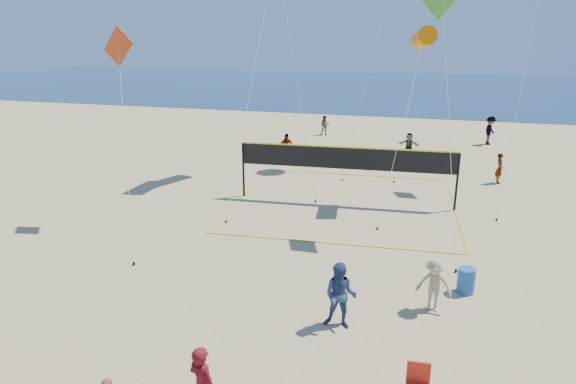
# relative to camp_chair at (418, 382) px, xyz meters

# --- Properties ---
(ground) EXTENTS (120.00, 120.00, 0.00)m
(ground) POSITION_rel_camp_chair_xyz_m (-3.65, 0.32, -0.51)
(ground) COLOR tan
(ground) RESTS_ON ground
(ocean) EXTENTS (140.00, 50.00, 0.03)m
(ocean) POSITION_rel_camp_chair_xyz_m (-3.65, 62.32, -0.49)
(ocean) COLOR #10274C
(ocean) RESTS_ON ground
(bystander_a) EXTENTS (0.89, 0.70, 1.80)m
(bystander_a) POSITION_rel_camp_chair_xyz_m (-2.08, 2.42, 0.40)
(bystander_a) COLOR navy
(bystander_a) RESTS_ON ground
(bystander_b) EXTENTS (1.05, 0.67, 1.53)m
(bystander_b) POSITION_rel_camp_chair_xyz_m (0.26, 3.97, 0.26)
(bystander_b) COLOR tan
(bystander_b) RESTS_ON ground
(far_person_0) EXTENTS (0.99, 0.89, 1.62)m
(far_person_0) POSITION_rel_camp_chair_xyz_m (-8.41, 19.49, 0.30)
(far_person_0) COLOR gray
(far_person_0) RESTS_ON ground
(far_person_1) EXTENTS (1.44, 0.70, 1.49)m
(far_person_1) POSITION_rel_camp_chair_xyz_m (-1.40, 22.40, 0.24)
(far_person_1) COLOR gray
(far_person_1) RESTS_ON ground
(far_person_2) EXTENTS (0.40, 0.58, 1.56)m
(far_person_2) POSITION_rel_camp_chair_xyz_m (3.34, 17.75, 0.27)
(far_person_2) COLOR gray
(far_person_2) RESTS_ON ground
(far_person_3) EXTENTS (0.74, 0.60, 1.45)m
(far_person_3) POSITION_rel_camp_chair_xyz_m (-7.77, 27.63, 0.22)
(far_person_3) COLOR gray
(far_person_3) RESTS_ON ground
(far_person_4) EXTENTS (1.16, 1.43, 1.92)m
(far_person_4) POSITION_rel_camp_chair_xyz_m (3.70, 27.50, 0.45)
(far_person_4) COLOR gray
(far_person_4) RESTS_ON ground
(camp_chair) EXTENTS (0.52, 0.64, 1.00)m
(camp_chair) POSITION_rel_camp_chair_xyz_m (0.00, 0.00, 0.00)
(camp_chair) COLOR red
(camp_chair) RESTS_ON ground
(trash_barrel) EXTENTS (0.66, 0.66, 0.77)m
(trash_barrel) POSITION_rel_camp_chair_xyz_m (1.20, 5.26, -0.12)
(trash_barrel) COLOR #1952A6
(trash_barrel) RESTS_ON ground
(volleyball_net) EXTENTS (10.30, 10.15, 2.60)m
(volleyball_net) POSITION_rel_camp_chair_xyz_m (-3.66, 12.53, 1.29)
(volleyball_net) COLOR black
(volleyball_net) RESTS_ON ground
(kite_2) EXTENTS (1.73, 4.96, 7.66)m
(kite_2) POSITION_rel_camp_chair_xyz_m (-0.76, 13.55, 6.64)
(kite_2) COLOR #D96A02
(kite_2) RESTS_ON ground
(kite_3) EXTENTS (3.23, 4.20, 7.66)m
(kite_3) POSITION_rel_camp_chair_xyz_m (-11.62, 7.96, 6.00)
(kite_3) COLOR #BF3D13
(kite_3) RESTS_ON ground
(kite_4) EXTENTS (1.93, 4.18, 9.53)m
(kite_4) POSITION_rel_camp_chair_xyz_m (-0.10, 10.06, 7.74)
(kite_4) COLOR green
(kite_4) RESTS_ON ground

